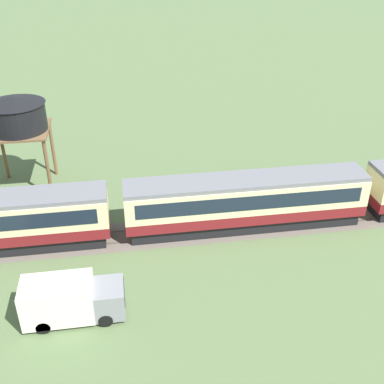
{
  "coord_description": "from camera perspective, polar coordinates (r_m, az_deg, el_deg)",
  "views": [
    {
      "loc": [
        -30.31,
        -27.0,
        19.7
      ],
      "look_at": [
        -25.77,
        1.67,
        3.07
      ],
      "focal_mm": 45.0,
      "sensor_mm": 36.0,
      "label": 1
    }
  ],
  "objects": [
    {
      "name": "delivery_truck_grey",
      "position": [
        28.1,
        -14.19,
        -12.27
      ],
      "size": [
        5.59,
        2.19,
        2.53
      ],
      "color": "gray",
      "rests_on": "ground_plane"
    },
    {
      "name": "railway_track",
      "position": [
        36.08,
        9.1,
        -3.71
      ],
      "size": [
        133.09,
        3.6,
        0.04
      ],
      "color": "#665B51",
      "rests_on": "ground_plane"
    },
    {
      "name": "water_tower",
      "position": [
        40.09,
        -20.1,
        8.48
      ],
      "size": [
        4.7,
        4.7,
        7.82
      ],
      "color": "brown",
      "rests_on": "ground_plane"
    },
    {
      "name": "passenger_train",
      "position": [
        34.49,
        6.81,
        -0.93
      ],
      "size": [
        90.59,
        2.86,
        3.96
      ],
      "color": "maroon",
      "rests_on": "ground_plane"
    }
  ]
}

